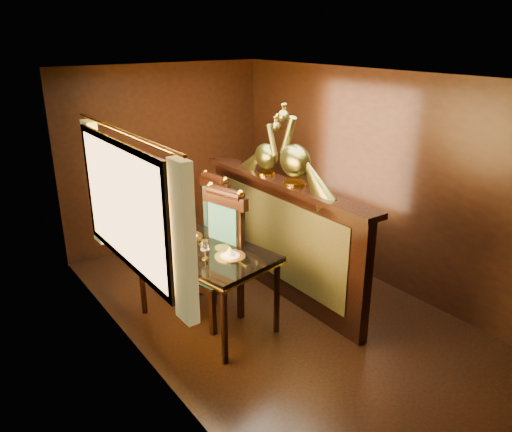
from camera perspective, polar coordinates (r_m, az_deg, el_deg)
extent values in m
plane|color=black|center=(5.59, 2.11, -10.75)|extent=(5.00, 5.00, 0.00)
cube|color=black|center=(7.11, -10.28, 6.75)|extent=(3.00, 0.04, 2.50)
cube|color=black|center=(4.35, -13.47, -2.36)|extent=(0.04, 5.00, 2.50)
cube|color=black|center=(6.06, 13.58, 4.11)|extent=(0.04, 5.00, 2.50)
cube|color=beige|center=(4.80, 2.51, 15.70)|extent=(3.00, 5.00, 0.04)
cube|color=#FFC672|center=(4.55, -15.12, 1.19)|extent=(0.01, 1.70, 1.05)
cube|color=gold|center=(3.77, -8.26, -3.16)|extent=(0.10, 0.22, 1.30)
cube|color=gold|center=(5.47, -17.87, 3.58)|extent=(0.10, 0.22, 1.30)
cylinder|color=gold|center=(4.41, -14.96, 9.31)|extent=(0.03, 2.20, 0.03)
cube|color=black|center=(5.68, 2.93, -2.85)|extent=(0.12, 2.60, 1.30)
cube|color=#313116|center=(5.63, 2.43, -2.54)|extent=(0.02, 2.20, 0.95)
cube|color=black|center=(5.45, 3.06, 3.73)|extent=(0.26, 2.70, 0.06)
cube|color=black|center=(5.04, -5.75, -4.01)|extent=(1.09, 1.53, 0.04)
cube|color=gold|center=(5.05, -5.74, -4.32)|extent=(1.11, 1.55, 0.02)
cylinder|color=black|center=(4.61, -3.63, -12.52)|extent=(0.06, 0.06, 0.78)
cylinder|color=black|center=(5.05, 2.40, -9.30)|extent=(0.06, 0.06, 0.78)
cylinder|color=black|center=(5.50, -12.88, -7.24)|extent=(0.06, 0.06, 0.78)
cylinder|color=black|center=(5.87, -7.08, -4.98)|extent=(0.06, 0.06, 0.78)
cylinder|color=orange|center=(4.85, -2.98, -4.60)|extent=(0.30, 0.30, 0.01)
cone|color=white|center=(4.83, -2.99, -4.02)|extent=(0.11, 0.11, 0.10)
cylinder|color=orange|center=(5.34, -7.72, -2.33)|extent=(0.30, 0.30, 0.01)
cone|color=white|center=(5.32, -7.75, -1.80)|extent=(0.11, 0.11, 0.10)
cylinder|color=silver|center=(4.79, -8.51, -4.83)|extent=(0.03, 0.03, 0.06)
cylinder|color=silver|center=(4.87, -8.92, -4.38)|extent=(0.03, 0.03, 0.06)
cube|color=black|center=(5.24, -5.04, -7.06)|extent=(0.61, 0.61, 0.07)
cube|color=#123E52|center=(5.21, -5.06, -6.53)|extent=(0.55, 0.55, 0.05)
cube|color=#123E52|center=(5.20, -3.45, -2.09)|extent=(0.13, 0.39, 0.65)
cube|color=black|center=(5.11, -4.99, -11.16)|extent=(0.05, 0.05, 0.45)
cube|color=black|center=(5.36, -1.76, -9.43)|extent=(0.05, 0.05, 0.45)
cube|color=black|center=(5.38, -8.15, -9.56)|extent=(0.05, 0.05, 0.45)
cube|color=black|center=(5.62, -4.93, -8.01)|extent=(0.05, 0.05, 0.45)
sphere|color=gold|center=(4.89, -1.82, 2.58)|extent=(0.08, 0.08, 0.08)
sphere|color=gold|center=(5.17, -5.23, 3.50)|extent=(0.08, 0.08, 0.08)
cube|color=black|center=(5.98, -6.10, -3.76)|extent=(0.51, 0.51, 0.06)
cube|color=#123E52|center=(5.96, -6.12, -3.30)|extent=(0.46, 0.46, 0.05)
cube|color=#123E52|center=(5.93, -4.59, 0.28)|extent=(0.06, 0.38, 0.61)
cube|color=black|center=(5.84, -6.53, -7.06)|extent=(0.05, 0.05, 0.43)
cube|color=black|center=(6.03, -3.40, -5.98)|extent=(0.05, 0.05, 0.43)
cube|color=black|center=(6.14, -8.59, -5.72)|extent=(0.05, 0.05, 0.43)
cube|color=black|center=(6.33, -5.54, -4.74)|extent=(0.05, 0.05, 0.43)
sphere|color=gold|center=(5.64, -3.55, 4.16)|extent=(0.07, 0.07, 0.07)
sphere|color=gold|center=(5.95, -5.82, 4.97)|extent=(0.07, 0.07, 0.07)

